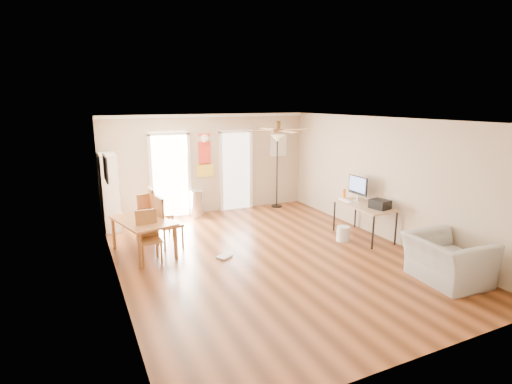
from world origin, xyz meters
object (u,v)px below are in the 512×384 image
dining_table (144,237)px  torchiere_lamp (277,171)px  dining_chair_right_b (170,222)px  trash_can (197,204)px  computer_desk (363,221)px  wastebasket_a (343,234)px  bookshelf (110,192)px  armchair (447,260)px  dining_chair_near (149,238)px  printer (380,204)px  dining_chair_far (144,214)px  dining_chair_right_a (161,212)px

dining_table → torchiere_lamp: (4.01, 2.00, 0.67)m
dining_chair_right_b → trash_can: bearing=-39.4°
computer_desk → wastebasket_a: (-0.53, 0.01, -0.21)m
bookshelf → computer_desk: bookshelf is taller
dining_table → dining_chair_right_b: dining_chair_right_b is taller
dining_table → torchiere_lamp: bearing=26.5°
dining_table → trash_can: (1.67, 1.98, 0.00)m
torchiere_lamp → wastebasket_a: bearing=-90.7°
bookshelf → armchair: bookshelf is taller
dining_chair_near → dining_table: bearing=90.7°
torchiere_lamp → trash_can: bearing=-179.4°
dining_chair_right_b → printer: 4.36m
dining_chair_near → trash_can: (1.64, 2.46, -0.13)m
dining_chair_far → armchair: (4.09, -4.53, -0.10)m
dining_table → dining_chair_far: dining_chair_far is taller
dining_chair_far → torchiere_lamp: (3.81, 0.86, 0.53)m
bookshelf → trash_can: (2.08, 0.08, -0.54)m
armchair → printer: bearing=-4.2°
bookshelf → armchair: bearing=-35.0°
wastebasket_a → armchair: (0.32, -2.31, 0.22)m
printer → dining_table: bearing=152.1°
bookshelf → dining_chair_right_b: bookshelf is taller
dining_table → dining_chair_far: (0.21, 1.14, 0.14)m
dining_chair_far → trash_can: dining_chair_far is taller
computer_desk → wastebasket_a: bearing=179.4°
dining_chair_right_a → wastebasket_a: (3.43, -1.98, -0.39)m
computer_desk → printer: printer is taller
dining_table → dining_chair_far: 1.17m
dining_chair_right_b → computer_desk: (3.96, -1.22, -0.17)m
dining_chair_right_a → torchiere_lamp: bearing=-71.9°
printer → wastebasket_a: (-0.62, 0.37, -0.67)m
dining_table → armchair: 5.48m
dining_chair_right_a → computer_desk: bearing=-116.2°
dining_chair_far → trash_can: (1.46, 0.83, -0.13)m
computer_desk → dining_table: bearing=166.4°
wastebasket_a → dining_chair_far: bearing=149.4°
dining_chair_near → trash_can: dining_chair_near is taller
dining_chair_right_a → torchiere_lamp: size_ratio=0.54×
computer_desk → armchair: armchair is taller
torchiere_lamp → printer: bearing=-80.4°
trash_can → printer: size_ratio=1.91×
armchair → dining_chair_right_b: bearing=51.3°
wastebasket_a → armchair: 2.34m
printer → dining_chair_near: bearing=157.7°
dining_chair_far → bookshelf: bearing=-62.8°
trash_can → dining_chair_right_b: bearing=-121.4°
dining_chair_right_b → torchiere_lamp: bearing=-69.7°
dining_chair_right_b → dining_chair_right_a: bearing=-8.0°
trash_can → dining_chair_near: bearing=-123.7°
dining_table → dining_chair_far: bearing=79.7°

